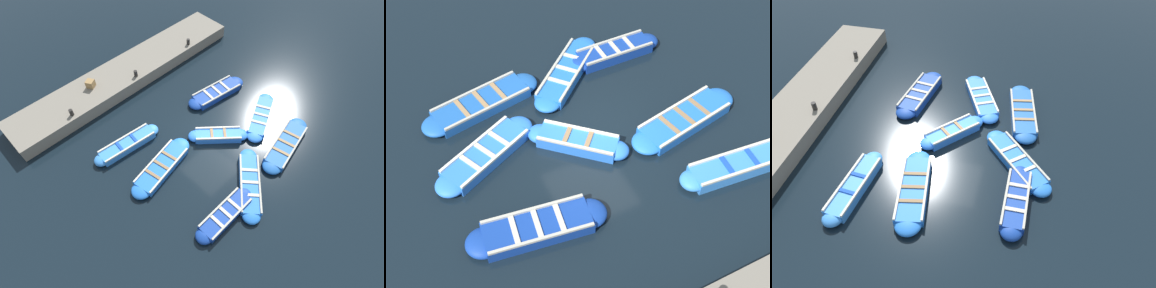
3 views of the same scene
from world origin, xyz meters
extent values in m
plane|color=black|center=(0.00, 0.00, 0.00)|extent=(120.00, 120.00, 0.00)
cube|color=#1E59AD|center=(-2.72, -2.44, 0.16)|extent=(1.55, 3.15, 0.31)
ellipsoid|color=#1E59AD|center=(-2.45, -3.93, 0.16)|extent=(1.10, 1.13, 0.31)
ellipsoid|color=#1E59AD|center=(-2.99, -0.96, 0.16)|extent=(1.10, 1.13, 0.31)
cube|color=#B2AD9E|center=(-2.26, -2.36, 0.35)|extent=(0.61, 2.92, 0.07)
cube|color=#B2AD9E|center=(-3.19, -2.53, 0.35)|extent=(0.61, 2.92, 0.07)
cube|color=#9E7A51|center=(-2.61, -3.07, 0.33)|extent=(0.91, 0.30, 0.04)
cube|color=#9E7A51|center=(-2.72, -2.44, 0.33)|extent=(0.91, 0.30, 0.04)
cube|color=#9E7A51|center=(-2.84, -1.81, 0.33)|extent=(0.91, 0.30, 0.04)
cube|color=blue|center=(0.68, 2.80, 0.16)|extent=(1.55, 3.08, 0.32)
ellipsoid|color=blue|center=(0.95, 1.36, 0.16)|extent=(1.10, 1.13, 0.32)
ellipsoid|color=blue|center=(0.40, 4.24, 0.16)|extent=(1.10, 1.13, 0.32)
cube|color=beige|center=(1.14, 2.89, 0.36)|extent=(0.62, 2.85, 0.07)
cube|color=beige|center=(0.21, 2.71, 0.36)|extent=(0.62, 2.85, 0.07)
cube|color=olive|center=(0.79, 2.19, 0.34)|extent=(0.91, 0.31, 0.04)
cube|color=olive|center=(0.68, 2.80, 0.34)|extent=(0.91, 0.31, 0.04)
cube|color=olive|center=(0.56, 3.41, 0.34)|extent=(0.91, 0.31, 0.04)
cube|color=blue|center=(-2.84, 0.56, 0.15)|extent=(2.66, 2.86, 0.30)
ellipsoid|color=blue|center=(-1.85, -0.58, 0.15)|extent=(1.18, 1.19, 0.30)
ellipsoid|color=blue|center=(-3.83, 1.69, 0.15)|extent=(1.18, 1.19, 0.30)
cube|color=#B2AD9E|center=(-2.53, 0.83, 0.34)|extent=(2.00, 2.28, 0.07)
cube|color=#B2AD9E|center=(-3.15, 0.29, 0.34)|extent=(2.00, 2.28, 0.07)
cube|color=beige|center=(-2.42, 0.07, 0.32)|extent=(0.69, 0.63, 0.04)
cube|color=beige|center=(-2.84, 0.56, 0.32)|extent=(0.69, 0.63, 0.04)
cube|color=beige|center=(-3.26, 1.04, 0.32)|extent=(0.69, 0.63, 0.04)
cube|color=blue|center=(-0.72, -3.03, 0.16)|extent=(1.99, 2.84, 0.33)
ellipsoid|color=blue|center=(-0.15, -4.25, 0.16)|extent=(1.15, 1.16, 0.33)
ellipsoid|color=blue|center=(-1.29, -1.81, 0.16)|extent=(1.15, 1.16, 0.33)
cube|color=silver|center=(-0.33, -2.85, 0.36)|extent=(1.19, 2.43, 0.07)
cube|color=silver|center=(-1.10, -3.21, 0.36)|extent=(1.19, 2.43, 0.07)
cube|color=beige|center=(-0.48, -3.55, 0.35)|extent=(0.80, 0.47, 0.04)
cube|color=beige|center=(-0.72, -3.03, 0.35)|extent=(0.80, 0.47, 0.04)
cube|color=beige|center=(-0.96, -2.51, 0.35)|extent=(0.80, 0.47, 0.04)
cube|color=navy|center=(2.17, -2.69, 0.18)|extent=(1.40, 2.91, 0.35)
ellipsoid|color=navy|center=(1.97, -4.07, 0.18)|extent=(1.05, 1.08, 0.35)
ellipsoid|color=navy|center=(2.38, -1.31, 0.18)|extent=(1.05, 1.08, 0.35)
cube|color=#B2AD9E|center=(2.63, -2.76, 0.39)|extent=(0.48, 2.72, 0.07)
cube|color=#B2AD9E|center=(1.72, -2.63, 0.39)|extent=(0.48, 2.72, 0.07)
cube|color=beige|center=(2.09, -3.28, 0.37)|extent=(0.89, 0.27, 0.04)
cube|color=beige|center=(2.17, -2.69, 0.37)|extent=(0.89, 0.27, 0.04)
cube|color=beige|center=(2.26, -2.11, 0.37)|extent=(0.89, 0.27, 0.04)
cube|color=navy|center=(-3.03, 2.46, 0.18)|extent=(0.84, 2.56, 0.35)
ellipsoid|color=navy|center=(-3.03, 1.18, 0.18)|extent=(0.77, 0.79, 0.35)
ellipsoid|color=navy|center=(-3.03, 3.74, 0.18)|extent=(0.77, 0.79, 0.35)
cube|color=#B2AD9E|center=(-2.65, 2.46, 0.39)|extent=(0.08, 2.50, 0.07)
cube|color=#B2AD9E|center=(-3.41, 2.46, 0.39)|extent=(0.08, 2.50, 0.07)
cube|color=beige|center=(-3.03, 1.92, 0.37)|extent=(0.73, 0.14, 0.04)
cube|color=beige|center=(-3.03, 2.46, 0.37)|extent=(0.73, 0.14, 0.04)
cube|color=beige|center=(-3.03, 3.00, 0.37)|extent=(0.73, 0.14, 0.04)
cube|color=#3884E0|center=(2.85, 3.16, 0.18)|extent=(1.07, 2.94, 0.36)
ellipsoid|color=#3884E0|center=(2.71, 1.73, 0.18)|extent=(0.80, 0.82, 0.36)
ellipsoid|color=#3884E0|center=(2.99, 4.58, 0.18)|extent=(0.80, 0.82, 0.36)
cube|color=beige|center=(3.20, 3.12, 0.40)|extent=(0.36, 2.81, 0.07)
cube|color=beige|center=(2.49, 3.19, 0.40)|extent=(0.36, 2.81, 0.07)
cube|color=#1947B7|center=(2.81, 2.75, 0.38)|extent=(0.71, 0.21, 0.04)
cube|color=#1947B7|center=(2.89, 3.56, 0.38)|extent=(0.71, 0.21, 0.04)
cube|color=blue|center=(0.04, -0.47, 0.18)|extent=(2.14, 2.22, 0.36)
ellipsoid|color=blue|center=(-0.74, -1.32, 0.18)|extent=(1.02, 1.02, 0.36)
ellipsoid|color=blue|center=(0.83, 0.38, 0.18)|extent=(1.02, 1.02, 0.36)
cube|color=beige|center=(0.30, -0.71, 0.39)|extent=(1.60, 1.72, 0.07)
cube|color=beige|center=(-0.21, -0.24, 0.39)|extent=(1.60, 1.72, 0.07)
cube|color=olive|center=(-0.18, -0.71, 0.38)|extent=(0.60, 0.57, 0.04)
cube|color=olive|center=(0.26, -0.23, 0.38)|extent=(0.60, 0.57, 0.04)
cube|color=slate|center=(6.87, 0.00, 0.37)|extent=(2.53, 14.42, 0.74)
cylinder|color=black|center=(5.96, -4.17, 0.91)|extent=(0.20, 0.20, 0.35)
cylinder|color=black|center=(5.96, 0.00, 0.91)|extent=(0.20, 0.20, 0.35)
camera|label=1|loc=(-5.58, 7.02, 12.29)|focal=28.00mm
camera|label=2|loc=(9.13, -5.02, 11.94)|focal=50.00mm
camera|label=3|loc=(-2.99, 10.65, 10.99)|focal=35.00mm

